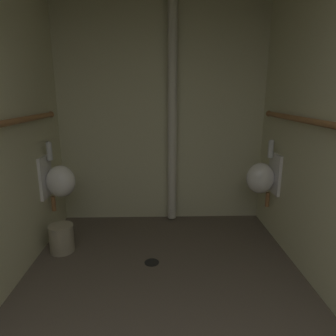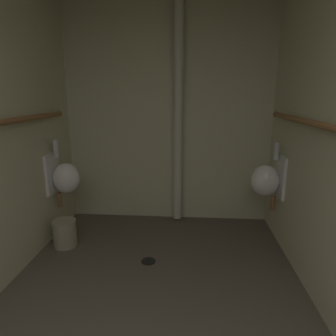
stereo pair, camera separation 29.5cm
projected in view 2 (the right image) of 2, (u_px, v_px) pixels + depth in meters
name	position (u px, v px, depth m)	size (l,w,h in m)	color
floor	(149.00, 322.00, 2.15)	(2.60, 3.76, 0.08)	brown
wall_back	(168.00, 115.00, 3.61)	(2.60, 0.06, 2.64)	beige
urinal_left_mid	(65.00, 177.00, 3.24)	(0.32, 0.30, 0.76)	white
urinal_right_mid	(267.00, 180.00, 3.15)	(0.32, 0.30, 0.76)	white
standpipe_back_wall	(178.00, 115.00, 3.49)	(0.11, 0.11, 2.59)	beige
floor_drain	(148.00, 261.00, 2.85)	(0.14, 0.14, 0.01)	black
waste_bin	(65.00, 233.00, 3.12)	(0.24, 0.24, 0.28)	#9E937A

